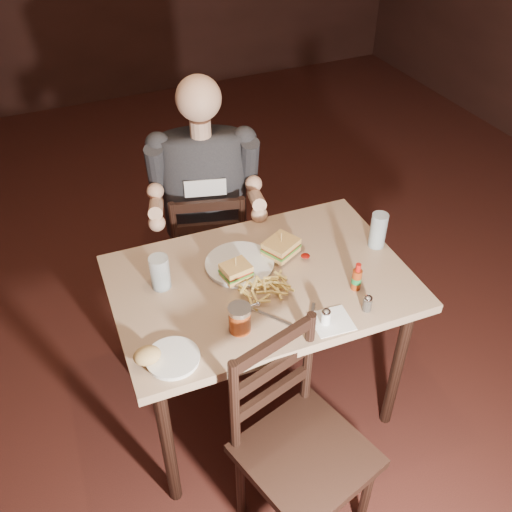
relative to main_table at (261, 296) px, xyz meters
name	(u,v)px	position (x,y,z in m)	size (l,w,h in m)	color
room_shell	(244,106)	(0.02, 0.20, 0.72)	(7.00, 7.00, 7.00)	black
main_table	(261,296)	(0.00, 0.00, 0.00)	(1.17, 0.81, 0.77)	tan
chair_far	(209,250)	(0.01, 0.68, -0.26)	(0.39, 0.42, 0.84)	black
chair_near	(306,455)	(-0.08, -0.57, -0.24)	(0.41, 0.45, 0.89)	black
diner	(204,176)	(0.00, 0.63, 0.20)	(0.53, 0.41, 0.91)	#2A2B2E
dinner_plate	(240,265)	(-0.05, 0.11, 0.09)	(0.27, 0.27, 0.02)	white
sandwich_left	(236,268)	(-0.09, 0.03, 0.15)	(0.11, 0.09, 0.09)	tan
sandwich_right	(281,242)	(0.13, 0.10, 0.16)	(0.13, 0.11, 0.11)	tan
fries_pile	(268,288)	(-0.01, -0.09, 0.12)	(0.24, 0.17, 0.04)	#F4D266
ketchup_dollop	(305,256)	(0.21, 0.04, 0.11)	(0.04, 0.04, 0.01)	maroon
glass_left	(160,272)	(-0.36, 0.12, 0.16)	(0.08, 0.08, 0.14)	silver
glass_right	(378,230)	(0.53, 0.00, 0.16)	(0.07, 0.07, 0.15)	silver
hot_sauce	(357,276)	(0.31, -0.19, 0.15)	(0.04, 0.04, 0.12)	maroon
salt_shaker	(326,317)	(0.11, -0.31, 0.12)	(0.03, 0.03, 0.06)	white
pepper_shaker	(367,303)	(0.28, -0.31, 0.12)	(0.03, 0.03, 0.06)	#38332D
syrup_dispenser	(240,319)	(-0.18, -0.21, 0.14)	(0.08, 0.08, 0.11)	maroon
napkin	(332,321)	(0.14, -0.31, 0.09)	(0.14, 0.13, 0.00)	white
knife	(270,316)	(-0.06, -0.20, 0.09)	(0.01, 0.19, 0.00)	silver
fork	(311,318)	(0.08, -0.27, 0.09)	(0.01, 0.16, 0.00)	silver
side_plate	(173,359)	(-0.44, -0.25, 0.09)	(0.18, 0.18, 0.01)	white
bread_roll	(147,355)	(-0.52, -0.23, 0.13)	(0.09, 0.08, 0.05)	tan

